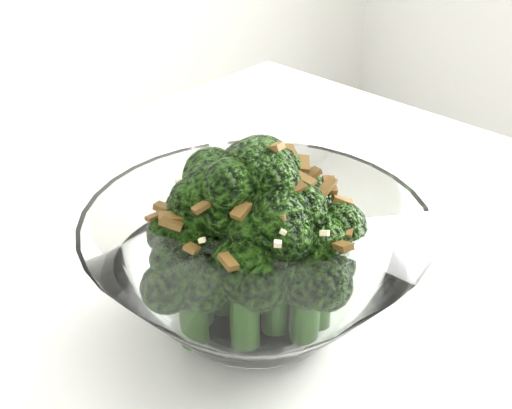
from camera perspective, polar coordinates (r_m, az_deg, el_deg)
broccoli_dish at (r=0.47m, az=-0.07°, el=-4.24°), size 0.23×0.23×0.14m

